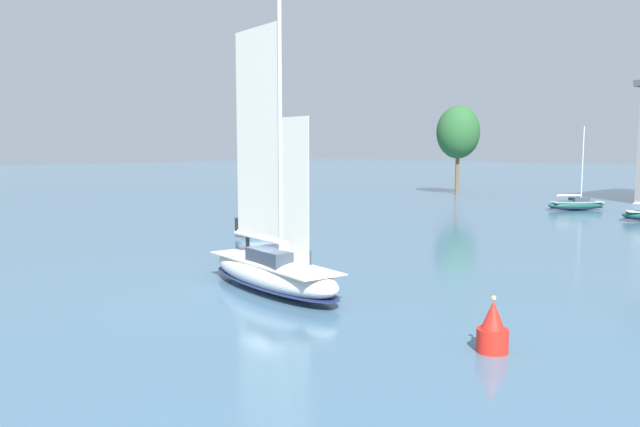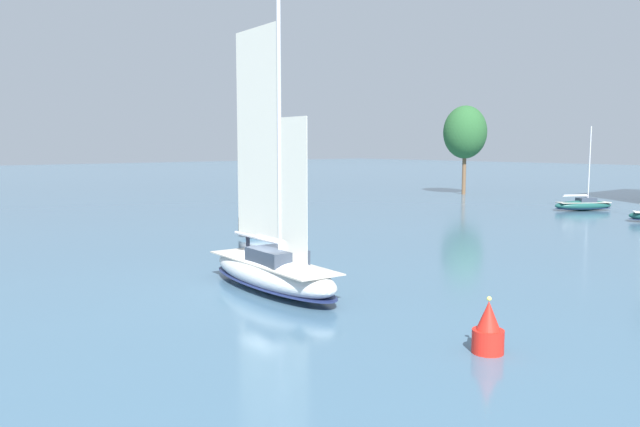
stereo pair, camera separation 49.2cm
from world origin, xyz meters
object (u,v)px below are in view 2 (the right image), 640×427
sailboat_moored_far_slip (583,205)px  channel_buoy (488,331)px  motor_tender (263,230)px  tree_shore_center (465,132)px  sailboat_main (272,267)px

sailboat_moored_far_slip → channel_buoy: size_ratio=4.58×
motor_tender → channel_buoy: (26.33, -9.75, 0.28)m
tree_shore_center → channel_buoy: bearing=-52.9°
sailboat_main → tree_shore_center: bearing=118.1°
tree_shore_center → channel_buoy: tree_shore_center is taller
sailboat_moored_far_slip → motor_tender: 36.40m
tree_shore_center → sailboat_main: (28.66, -53.64, -7.40)m
sailboat_main → channel_buoy: (11.90, 0.04, -0.32)m
sailboat_main → sailboat_moored_far_slip: sailboat_main is taller
sailboat_main → motor_tender: (-14.44, 9.79, -0.60)m
sailboat_main → sailboat_moored_far_slip: 46.18m
sailboat_main → motor_tender: bearing=145.8°
motor_tender → channel_buoy: 28.08m
channel_buoy → sailboat_main: bearing=-179.8°
sailboat_main → sailboat_moored_far_slip: bearing=99.5°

